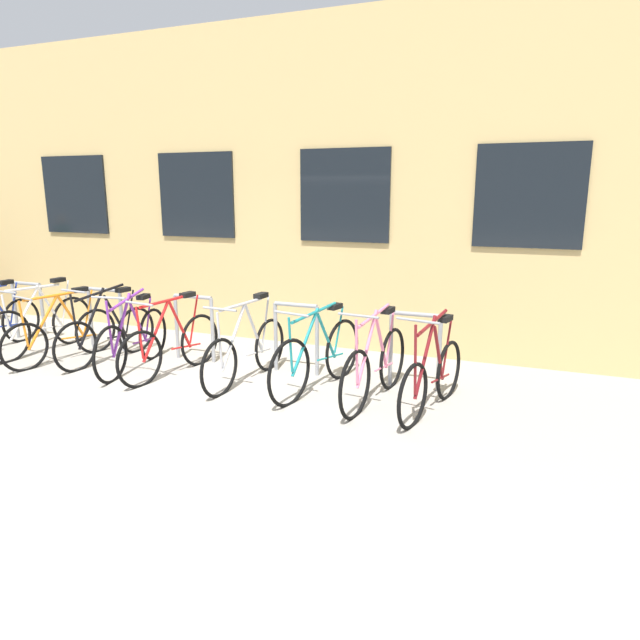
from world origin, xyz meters
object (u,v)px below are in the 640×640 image
(bicycle_black, at_px, (107,334))
(bicycle_silver, at_px, (246,351))
(bicycle_white, at_px, (42,325))
(bicycle_teal, at_px, (318,357))
(bicycle_orange, at_px, (62,334))
(bicycle_red, at_px, (172,345))
(bicycle_maroon, at_px, (432,377))
(bicycle_purple, at_px, (133,340))
(bicycle_pink, at_px, (375,366))

(bicycle_black, relative_size, bicycle_silver, 0.95)
(bicycle_white, relative_size, bicycle_teal, 1.00)
(bicycle_orange, distance_m, bicycle_red, 1.74)
(bicycle_maroon, bearing_deg, bicycle_orange, -179.71)
(bicycle_orange, bearing_deg, bicycle_purple, 2.61)
(bicycle_teal, height_order, bicycle_maroon, bicycle_maroon)
(bicycle_white, distance_m, bicycle_orange, 0.64)
(bicycle_teal, bearing_deg, bicycle_white, 179.59)
(bicycle_white, relative_size, bicycle_red, 1.07)
(bicycle_black, height_order, bicycle_red, bicycle_black)
(bicycle_pink, bearing_deg, bicycle_silver, 177.75)
(bicycle_white, xyz_separation_m, bicycle_maroon, (5.58, -0.20, -0.02))
(bicycle_silver, relative_size, bicycle_orange, 1.07)
(bicycle_black, relative_size, bicycle_orange, 1.02)
(bicycle_white, height_order, bicycle_orange, bicycle_white)
(bicycle_silver, height_order, bicycle_red, bicycle_silver)
(bicycle_white, height_order, bicycle_maroon, bicycle_maroon)
(bicycle_black, xyz_separation_m, bicycle_teal, (3.07, -0.03, 0.03))
(bicycle_white, bearing_deg, bicycle_purple, -5.62)
(bicycle_pink, bearing_deg, bicycle_maroon, -6.31)
(bicycle_orange, relative_size, bicycle_red, 0.97)
(bicycle_maroon, bearing_deg, bicycle_white, 177.96)
(bicycle_maroon, bearing_deg, bicycle_red, 179.57)
(bicycle_white, height_order, bicycle_teal, bicycle_white)
(bicycle_pink, distance_m, bicycle_purple, 3.21)
(bicycle_white, relative_size, bicycle_maroon, 1.13)
(bicycle_white, xyz_separation_m, bicycle_black, (1.17, 0.00, -0.02))
(bicycle_white, distance_m, bicycle_purple, 1.75)
(bicycle_purple, bearing_deg, bicycle_orange, -177.39)
(bicycle_black, distance_m, bicycle_teal, 3.07)
(bicycle_purple, xyz_separation_m, bicycle_red, (0.59, -0.00, -0.00))
(bicycle_orange, bearing_deg, bicycle_red, 1.63)
(bicycle_red, bearing_deg, bicycle_white, 175.73)
(bicycle_pink, relative_size, bicycle_black, 1.04)
(bicycle_red, bearing_deg, bicycle_teal, 4.32)
(bicycle_pink, distance_m, bicycle_black, 3.78)
(bicycle_pink, height_order, bicycle_purple, bicycle_pink)
(bicycle_maroon, bearing_deg, bicycle_teal, 172.84)
(bicycle_pink, xyz_separation_m, bicycle_black, (-3.78, 0.13, -0.02))
(bicycle_black, bearing_deg, bicycle_white, -179.99)
(bicycle_white, bearing_deg, bicycle_silver, -1.13)
(bicycle_silver, xyz_separation_m, bicycle_purple, (-1.59, -0.11, 0.00))
(bicycle_white, xyz_separation_m, bicycle_purple, (1.74, -0.17, -0.01))
(bicycle_black, bearing_deg, bicycle_teal, -0.57)
(bicycle_purple, bearing_deg, bicycle_silver, 3.83)
(bicycle_maroon, xyz_separation_m, bicycle_purple, (-3.84, 0.03, 0.01))
(bicycle_orange, bearing_deg, bicycle_black, 21.27)
(bicycle_pink, xyz_separation_m, bicycle_maroon, (0.63, -0.07, -0.02))
(bicycle_pink, xyz_separation_m, bicycle_orange, (-4.35, -0.09, -0.03))
(bicycle_teal, height_order, bicycle_red, bicycle_teal)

